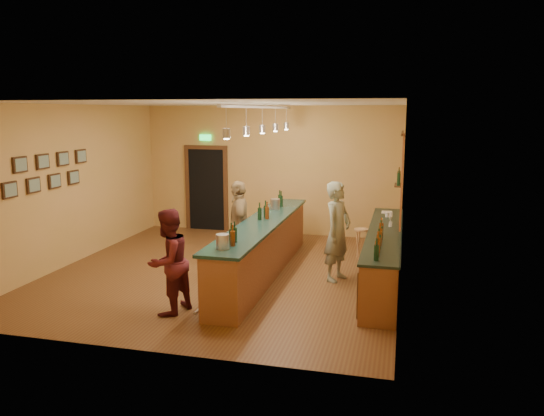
% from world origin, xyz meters
% --- Properties ---
extents(floor, '(7.00, 7.00, 0.00)m').
position_xyz_m(floor, '(0.00, 0.00, 0.00)').
color(floor, '#5C311A').
rests_on(floor, ground).
extents(ceiling, '(6.50, 7.00, 0.02)m').
position_xyz_m(ceiling, '(0.00, 0.00, 3.20)').
color(ceiling, silver).
rests_on(ceiling, wall_back).
extents(wall_back, '(6.50, 0.02, 3.20)m').
position_xyz_m(wall_back, '(0.00, 3.50, 1.60)').
color(wall_back, tan).
rests_on(wall_back, floor).
extents(wall_front, '(6.50, 0.02, 3.20)m').
position_xyz_m(wall_front, '(0.00, -3.50, 1.60)').
color(wall_front, tan).
rests_on(wall_front, floor).
extents(wall_left, '(0.02, 7.00, 3.20)m').
position_xyz_m(wall_left, '(-3.25, 0.00, 1.60)').
color(wall_left, tan).
rests_on(wall_left, floor).
extents(wall_right, '(0.02, 7.00, 3.20)m').
position_xyz_m(wall_right, '(3.25, 0.00, 1.60)').
color(wall_right, tan).
rests_on(wall_right, floor).
extents(doorway, '(1.15, 0.09, 2.48)m').
position_xyz_m(doorway, '(-1.70, 3.47, 1.13)').
color(doorway, black).
rests_on(doorway, wall_back).
extents(tapestry, '(0.03, 1.40, 1.60)m').
position_xyz_m(tapestry, '(3.23, 0.40, 1.85)').
color(tapestry, maroon).
rests_on(tapestry, wall_right).
extents(bottle_shelf, '(0.17, 0.55, 0.54)m').
position_xyz_m(bottle_shelf, '(3.17, 1.90, 1.67)').
color(bottle_shelf, '#452914').
rests_on(bottle_shelf, wall_right).
extents(picture_grid, '(0.06, 2.20, 0.70)m').
position_xyz_m(picture_grid, '(-3.21, -0.75, 1.95)').
color(picture_grid, '#382111').
rests_on(picture_grid, wall_left).
extents(back_counter, '(0.60, 4.55, 1.27)m').
position_xyz_m(back_counter, '(2.97, 0.18, 0.49)').
color(back_counter, brown).
rests_on(back_counter, floor).
extents(tasting_bar, '(0.73, 5.10, 1.38)m').
position_xyz_m(tasting_bar, '(0.74, -0.00, 0.61)').
color(tasting_bar, brown).
rests_on(tasting_bar, floor).
extents(pendant_track, '(0.11, 4.60, 0.50)m').
position_xyz_m(pendant_track, '(0.74, -0.00, 2.98)').
color(pendant_track, silver).
rests_on(pendant_track, ceiling).
extents(bartender, '(0.65, 0.78, 1.82)m').
position_xyz_m(bartender, '(2.13, 0.06, 0.91)').
color(bartender, gray).
rests_on(bartender, floor).
extents(customer_a, '(0.81, 0.93, 1.63)m').
position_xyz_m(customer_a, '(-0.16, -2.20, 0.81)').
color(customer_a, '#59191E').
rests_on(customer_a, floor).
extents(customer_b, '(0.73, 1.11, 1.75)m').
position_xyz_m(customer_b, '(0.19, 0.28, 0.88)').
color(customer_b, '#997A51').
rests_on(customer_b, floor).
extents(bar_stool, '(0.31, 0.31, 0.64)m').
position_xyz_m(bar_stool, '(2.44, 1.63, 0.49)').
color(bar_stool, '#A67A4B').
rests_on(bar_stool, floor).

